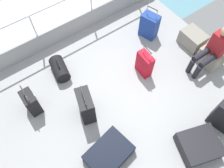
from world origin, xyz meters
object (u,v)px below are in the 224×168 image
(suitcase_0, at_px, (149,26))
(suitcase_2, at_px, (144,64))
(cargo_crate_0, at_px, (192,39))
(passenger_seated, at_px, (213,49))
(duffel_bag, at_px, (60,69))
(suitcase_3, at_px, (199,145))
(suitcase_5, at_px, (31,102))
(cargo_crate_1, at_px, (212,57))
(suitcase_4, at_px, (109,154))
(suitcase_1, at_px, (86,106))

(suitcase_0, bearing_deg, suitcase_2, -45.60)
(cargo_crate_0, height_order, passenger_seated, passenger_seated)
(suitcase_2, relative_size, duffel_bag, 1.32)
(suitcase_2, height_order, suitcase_3, suitcase_2)
(duffel_bag, bearing_deg, suitcase_5, -61.82)
(suitcase_3, distance_m, duffel_bag, 3.06)
(cargo_crate_0, distance_m, duffel_bag, 3.04)
(cargo_crate_1, distance_m, duffel_bag, 3.26)
(passenger_seated, height_order, suitcase_0, passenger_seated)
(cargo_crate_0, bearing_deg, passenger_seated, -20.69)
(suitcase_3, bearing_deg, duffel_bag, -156.84)
(suitcase_3, bearing_deg, passenger_seated, 129.30)
(cargo_crate_1, bearing_deg, suitcase_4, -83.06)
(suitcase_0, xyz_separation_m, suitcase_4, (1.76, -2.38, -0.19))
(suitcase_1, relative_size, suitcase_4, 0.97)
(suitcase_0, bearing_deg, passenger_seated, 15.98)
(cargo_crate_1, relative_size, suitcase_0, 0.65)
(suitcase_3, bearing_deg, cargo_crate_0, 136.94)
(suitcase_3, bearing_deg, cargo_crate_1, 125.96)
(passenger_seated, bearing_deg, suitcase_2, -119.13)
(passenger_seated, relative_size, suitcase_4, 1.28)
(suitcase_5, bearing_deg, passenger_seated, 70.48)
(suitcase_0, height_order, suitcase_5, suitcase_0)
(suitcase_2, xyz_separation_m, suitcase_5, (-0.57, -2.27, -0.02))
(cargo_crate_1, bearing_deg, cargo_crate_0, 175.74)
(cargo_crate_0, xyz_separation_m, suitcase_2, (-0.05, -1.40, 0.11))
(passenger_seated, height_order, suitcase_1, passenger_seated)
(suitcase_0, distance_m, suitcase_2, 1.07)
(suitcase_0, height_order, suitcase_1, suitcase_1)
(duffel_bag, bearing_deg, suitcase_3, 23.16)
(suitcase_3, relative_size, suitcase_5, 1.12)
(cargo_crate_0, distance_m, suitcase_3, 2.42)
(suitcase_0, distance_m, duffel_bag, 2.24)
(suitcase_3, bearing_deg, suitcase_1, -143.90)
(cargo_crate_0, distance_m, passenger_seated, 0.75)
(cargo_crate_0, xyz_separation_m, suitcase_4, (0.96, -3.01, -0.06))
(duffel_bag, bearing_deg, cargo_crate_0, 69.77)
(passenger_seated, relative_size, suitcase_0, 1.34)
(passenger_seated, distance_m, suitcase_0, 1.49)
(passenger_seated, relative_size, duffel_bag, 1.87)
(cargo_crate_1, xyz_separation_m, suitcase_1, (-0.53, -2.84, 0.14))
(suitcase_4, bearing_deg, cargo_crate_0, 107.73)
(cargo_crate_0, bearing_deg, cargo_crate_1, -4.26)
(suitcase_4, distance_m, suitcase_5, 1.72)
(cargo_crate_0, bearing_deg, suitcase_3, -43.06)
(passenger_seated, bearing_deg, suitcase_0, -164.02)
(suitcase_3, bearing_deg, suitcase_5, -139.78)
(suitcase_1, xyz_separation_m, suitcase_3, (1.70, 1.24, -0.21))
(passenger_seated, bearing_deg, cargo_crate_1, 90.00)
(suitcase_1, bearing_deg, passenger_seated, 78.68)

